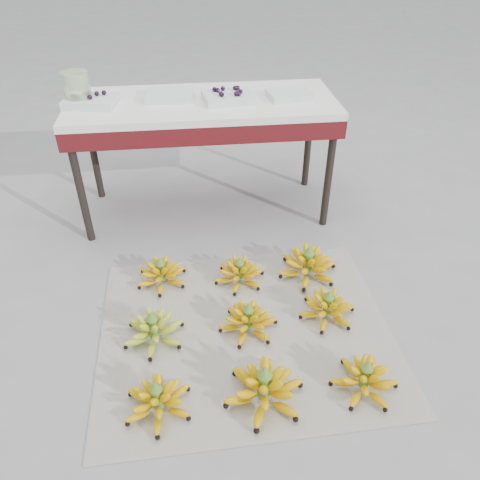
{
  "coord_description": "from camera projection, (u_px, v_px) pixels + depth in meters",
  "views": [
    {
      "loc": [
        -0.15,
        -1.37,
        1.53
      ],
      "look_at": [
        0.04,
        0.27,
        0.32
      ],
      "focal_mm": 35.0,
      "sensor_mm": 36.0,
      "label": 1
    }
  ],
  "objects": [
    {
      "name": "ground",
      "position": [
        237.0,
        337.0,
        2.01
      ],
      "size": [
        60.0,
        60.0,
        0.0
      ],
      "primitive_type": "plane",
      "color": "gray",
      "rests_on": "ground"
    },
    {
      "name": "newspaper_mat",
      "position": [
        246.0,
        331.0,
        2.04
      ],
      "size": [
        1.27,
        1.08,
        0.01
      ],
      "primitive_type": "cube",
      "rotation": [
        0.0,
        0.0,
        0.02
      ],
      "color": "white",
      "rests_on": "ground"
    },
    {
      "name": "bunch_front_left",
      "position": [
        158.0,
        400.0,
        1.69
      ],
      "size": [
        0.32,
        0.32,
        0.16
      ],
      "rotation": [
        0.0,
        0.0,
        0.29
      ],
      "color": "#E9B901",
      "rests_on": "newspaper_mat"
    },
    {
      "name": "bunch_front_center",
      "position": [
        264.0,
        388.0,
        1.72
      ],
      "size": [
        0.33,
        0.33,
        0.18
      ],
      "rotation": [
        0.0,
        0.0,
        -0.09
      ],
      "color": "#E9B901",
      "rests_on": "newspaper_mat"
    },
    {
      "name": "bunch_front_right",
      "position": [
        364.0,
        379.0,
        1.77
      ],
      "size": [
        0.3,
        0.3,
        0.15
      ],
      "rotation": [
        0.0,
        0.0,
        -0.22
      ],
      "color": "#E9B901",
      "rests_on": "newspaper_mat"
    },
    {
      "name": "bunch_mid_left",
      "position": [
        154.0,
        330.0,
        1.97
      ],
      "size": [
        0.33,
        0.33,
        0.16
      ],
      "rotation": [
        0.0,
        0.0,
        0.3
      ],
      "color": "olive",
      "rests_on": "newspaper_mat"
    },
    {
      "name": "bunch_mid_center",
      "position": [
        248.0,
        321.0,
        2.01
      ],
      "size": [
        0.32,
        0.32,
        0.15
      ],
      "rotation": [
        0.0,
        0.0,
        -0.32
      ],
      "color": "#E9B901",
      "rests_on": "newspaper_mat"
    },
    {
      "name": "bunch_mid_right",
      "position": [
        327.0,
        308.0,
        2.08
      ],
      "size": [
        0.32,
        0.32,
        0.15
      ],
      "rotation": [
        0.0,
        0.0,
        -0.38
      ],
      "color": "#E9B901",
      "rests_on": "newspaper_mat"
    },
    {
      "name": "bunch_back_left",
      "position": [
        162.0,
        274.0,
        2.27
      ],
      "size": [
        0.25,
        0.25,
        0.15
      ],
      "rotation": [
        0.0,
        0.0,
        -0.03
      ],
      "color": "#E9B901",
      "rests_on": "newspaper_mat"
    },
    {
      "name": "bunch_back_center",
      "position": [
        239.0,
        273.0,
        2.27
      ],
      "size": [
        0.3,
        0.3,
        0.15
      ],
      "rotation": [
        0.0,
        0.0,
        -0.26
      ],
      "color": "#E9B901",
      "rests_on": "newspaper_mat"
    },
    {
      "name": "bunch_back_right",
      "position": [
        308.0,
        265.0,
        2.31
      ],
      "size": [
        0.3,
        0.3,
        0.18
      ],
      "rotation": [
        0.0,
        0.0,
        0.05
      ],
      "color": "#E9B901",
      "rests_on": "newspaper_mat"
    },
    {
      "name": "vendor_table",
      "position": [
        203.0,
        114.0,
        2.5
      ],
      "size": [
        1.41,
        0.56,
        0.68
      ],
      "color": "black",
      "rests_on": "ground"
    },
    {
      "name": "tray_far_left",
      "position": [
        91.0,
        101.0,
        2.37
      ],
      "size": [
        0.28,
        0.23,
        0.07
      ],
      "color": "silver",
      "rests_on": "vendor_table"
    },
    {
      "name": "tray_left",
      "position": [
        170.0,
        95.0,
        2.45
      ],
      "size": [
        0.25,
        0.19,
        0.04
      ],
      "color": "silver",
      "rests_on": "vendor_table"
    },
    {
      "name": "tray_right",
      "position": [
        228.0,
        97.0,
        2.42
      ],
      "size": [
        0.27,
        0.21,
        0.06
      ],
      "color": "silver",
      "rests_on": "vendor_table"
    },
    {
      "name": "tray_far_right",
      "position": [
        290.0,
        95.0,
        2.46
      ],
      "size": [
        0.25,
        0.19,
        0.04
      ],
      "color": "silver",
      "rests_on": "vendor_table"
    },
    {
      "name": "glass_jar",
      "position": [
        77.0,
        89.0,
        2.34
      ],
      "size": [
        0.17,
        0.17,
        0.17
      ],
      "primitive_type": "cylinder",
      "rotation": [
        0.0,
        0.0,
        -0.33
      ],
      "color": "#DDF2C1",
      "rests_on": "vendor_table"
    }
  ]
}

